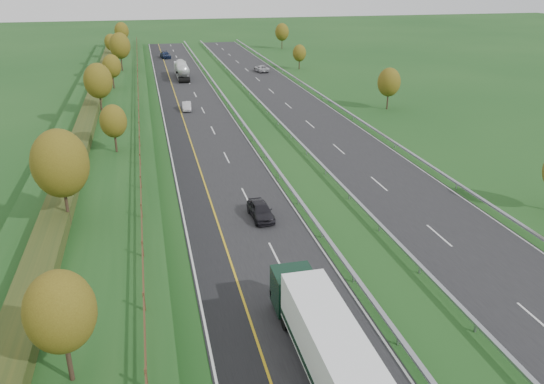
{
  "coord_description": "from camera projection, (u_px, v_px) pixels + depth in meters",
  "views": [
    {
      "loc": [
        -7.33,
        -11.84,
        20.1
      ],
      "look_at": [
        2.77,
        30.29,
        2.2
      ],
      "focal_mm": 35.0,
      "sensor_mm": 36.0,
      "label": 1
    }
  ],
  "objects": [
    {
      "name": "far_carriageway",
      "position": [
        316.0,
        122.0,
        77.37
      ],
      "size": [
        10.5,
        200.0,
        0.04
      ],
      "primitive_type": "cube",
      "color": "black",
      "rests_on": "ground"
    },
    {
      "name": "embankment_left",
      "position": [
        105.0,
        128.0,
        70.64
      ],
      "size": [
        12.0,
        200.0,
        2.0
      ],
      "primitive_type": "cube",
      "color": "#194418",
      "rests_on": "ground"
    },
    {
      "name": "hedge_left",
      "position": [
        88.0,
        118.0,
        69.61
      ],
      "size": [
        2.2,
        180.0,
        1.1
      ],
      "primitive_type": "cube",
      "color": "#2A3A17",
      "rests_on": "embankment_left"
    },
    {
      "name": "ground",
      "position": [
        267.0,
        135.0,
        71.05
      ],
      "size": [
        400.0,
        400.0,
        0.0
      ],
      "primitive_type": "plane",
      "color": "#194418",
      "rests_on": "ground"
    },
    {
      "name": "car_dark_near",
      "position": [
        261.0,
        210.0,
        46.68
      ],
      "size": [
        1.98,
        4.48,
        1.5
      ],
      "primitive_type": "imported",
      "rotation": [
        0.0,
        0.0,
        0.05
      ],
      "color": "black",
      "rests_on": "near_carriageway"
    },
    {
      "name": "car_silver_mid",
      "position": [
        187.0,
        106.0,
        83.82
      ],
      "size": [
        1.57,
        3.97,
        1.29
      ],
      "primitive_type": "imported",
      "rotation": [
        0.0,
        0.0,
        -0.05
      ],
      "color": "#B0AFB4",
      "rests_on": "near_carriageway"
    },
    {
      "name": "near_carriageway",
      "position": [
        203.0,
        129.0,
        73.81
      ],
      "size": [
        10.5,
        200.0,
        0.04
      ],
      "primitive_type": "cube",
      "color": "black",
      "rests_on": "ground"
    },
    {
      "name": "fence_left",
      "position": [
        139.0,
        114.0,
        70.58
      ],
      "size": [
        0.12,
        189.06,
        1.2
      ],
      "color": "#422B19",
      "rests_on": "embankment_left"
    },
    {
      "name": "lane_markings",
      "position": [
        248.0,
        126.0,
        75.07
      ],
      "size": [
        26.75,
        200.0,
        0.01
      ],
      "color": "silver",
      "rests_on": "near_carriageway"
    },
    {
      "name": "car_small_far",
      "position": [
        165.0,
        55.0,
        135.56
      ],
      "size": [
        2.82,
        5.5,
        1.53
      ],
      "primitive_type": "imported",
      "rotation": [
        0.0,
        0.0,
        0.13
      ],
      "color": "#131E3C",
      "rests_on": "near_carriageway"
    },
    {
      "name": "trees_left",
      "position": [
        102.0,
        93.0,
        65.64
      ],
      "size": [
        6.64,
        164.3,
        7.66
      ],
      "color": "#2D2116",
      "rests_on": "embankment_left"
    },
    {
      "name": "outer_barrier_far",
      "position": [
        353.0,
        116.0,
        78.39
      ],
      "size": [
        0.32,
        200.0,
        0.71
      ],
      "color": "#999CA1",
      "rests_on": "ground"
    },
    {
      "name": "box_lorry",
      "position": [
        332.0,
        356.0,
        26.59
      ],
      "size": [
        2.58,
        16.28,
        4.06
      ],
      "color": "black",
      "rests_on": "near_carriageway"
    },
    {
      "name": "median_barrier_near",
      "position": [
        243.0,
        123.0,
        74.81
      ],
      "size": [
        0.32,
        200.0,
        0.71
      ],
      "color": "#999CA1",
      "rests_on": "ground"
    },
    {
      "name": "trees_far",
      "position": [
        335.0,
        60.0,
        104.87
      ],
      "size": [
        8.45,
        118.6,
        7.12
      ],
      "color": "#2D2116",
      "rests_on": "ground"
    },
    {
      "name": "median_barrier_far",
      "position": [
        278.0,
        120.0,
        75.91
      ],
      "size": [
        0.32,
        200.0,
        0.71
      ],
      "color": "#999CA1",
      "rests_on": "ground"
    },
    {
      "name": "road_tanker",
      "position": [
        182.0,
        69.0,
        108.8
      ],
      "size": [
        2.4,
        11.22,
        3.46
      ],
      "color": "silver",
      "rests_on": "near_carriageway"
    },
    {
      "name": "hard_shoulder",
      "position": [
        176.0,
        131.0,
        73.0
      ],
      "size": [
        3.0,
        200.0,
        0.04
      ],
      "primitive_type": "cube",
      "color": "black",
      "rests_on": "ground"
    },
    {
      "name": "car_oncoming",
      "position": [
        261.0,
        68.0,
        116.66
      ],
      "size": [
        2.79,
        5.26,
        1.41
      ],
      "primitive_type": "imported",
      "rotation": [
        0.0,
        0.0,
        3.23
      ],
      "color": "#BABABF",
      "rests_on": "far_carriageway"
    }
  ]
}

